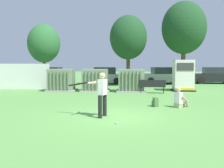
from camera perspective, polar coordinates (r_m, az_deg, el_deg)
The scene contains 18 objects.
ground_plane at distance 10.57m, azimuth 0.13°, elevation -7.02°, with size 96.00×96.00×0.00m, color #5B9947.
fence_panel at distance 22.41m, azimuth -19.19°, elevation 1.57°, with size 4.80×0.12×2.00m, color silver.
transformer_west at distance 19.86m, azimuth -10.78°, elevation 0.75°, with size 2.10×1.70×1.62m.
transformer_mid_west at distance 19.45m, azimuth -3.60°, elevation 0.74°, with size 2.10×1.70×1.62m.
transformer_mid_east at distance 19.19m, azimuth 4.11°, elevation 0.69°, with size 2.10×1.70×1.62m.
generator_enclosure at distance 20.36m, azimuth 15.00°, elevation 1.75°, with size 1.60×1.40×2.30m.
park_bench at distance 18.45m, azimuth 8.61°, elevation -0.31°, with size 1.84×0.66×0.92m.
batter at distance 10.40m, azimuth -2.35°, elevation -1.77°, with size 1.59×0.79×1.74m.
sports_ball at distance 9.34m, azimuth 1.05°, elevation -8.31°, with size 0.09×0.09×0.09m, color white.
seated_spectator at distance 13.02m, azimuth 14.32°, elevation -3.24°, with size 0.78×0.68×0.96m.
backpack at distance 13.03m, azimuth 9.25°, elevation -3.86°, with size 0.31×0.36×0.44m.
tree_left at distance 24.66m, azimuth -14.39°, elevation 8.39°, with size 2.87×2.87×5.49m.
tree_center_left at distance 23.69m, azimuth 3.50°, elevation 9.88°, with size 3.25×3.25×6.21m.
tree_center_right at distance 25.09m, azimuth 15.14°, elevation 11.49°, with size 3.93×3.93×7.51m.
parked_car_leftmost at distance 27.61m, azimuth -13.30°, elevation 1.75°, with size 4.32×2.18×1.62m.
parked_car_left_of_center at distance 26.09m, azimuth -1.80°, elevation 1.71°, with size 4.29×2.10×1.62m.
parked_car_right_of_center at distance 26.81m, azimuth 10.63°, elevation 1.71°, with size 4.40×2.37×1.62m.
parked_car_rightmost at distance 28.32m, azimuth 20.89°, elevation 1.64°, with size 4.31×2.15×1.62m.
Camera 1 is at (0.37, -10.34, 2.17)m, focal length 42.70 mm.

